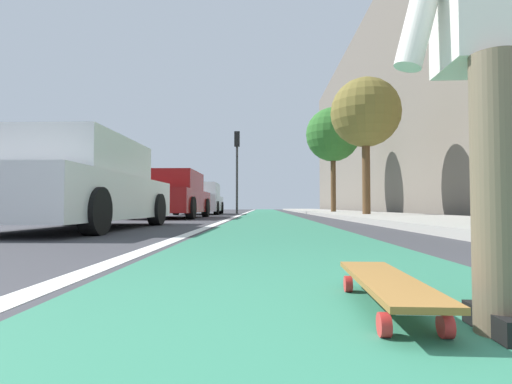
{
  "coord_description": "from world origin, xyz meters",
  "views": [
    {
      "loc": [
        -0.65,
        0.21,
        0.37
      ],
      "look_at": [
        12.58,
        0.45,
        0.85
      ],
      "focal_mm": 28.16,
      "sensor_mm": 36.0,
      "label": 1
    }
  ],
  "objects_px": {
    "parked_car_near": "(79,186)",
    "parked_car_far": "(200,200)",
    "parked_car_mid": "(172,196)",
    "skater_person": "(504,33)",
    "traffic_light": "(237,157)",
    "street_tree_far": "(333,135)",
    "skateboard": "(386,284)",
    "street_tree_mid": "(366,113)"
  },
  "relations": [
    {
      "from": "skater_person",
      "to": "traffic_light",
      "type": "distance_m",
      "value": 20.15
    },
    {
      "from": "parked_car_far",
      "to": "parked_car_mid",
      "type": "bearing_deg",
      "value": -179.62
    },
    {
      "from": "parked_car_near",
      "to": "parked_car_mid",
      "type": "height_order",
      "value": "parked_car_mid"
    },
    {
      "from": "traffic_light",
      "to": "street_tree_far",
      "type": "distance_m",
      "value": 5.2
    },
    {
      "from": "skater_person",
      "to": "parked_car_near",
      "type": "height_order",
      "value": "skater_person"
    },
    {
      "from": "skater_person",
      "to": "parked_car_mid",
      "type": "bearing_deg",
      "value": 17.82
    },
    {
      "from": "skater_person",
      "to": "parked_car_mid",
      "type": "distance_m",
      "value": 12.2
    },
    {
      "from": "parked_car_far",
      "to": "street_tree_far",
      "type": "bearing_deg",
      "value": -86.83
    },
    {
      "from": "parked_car_near",
      "to": "parked_car_far",
      "type": "bearing_deg",
      "value": -0.09
    },
    {
      "from": "parked_car_mid",
      "to": "street_tree_mid",
      "type": "xyz_separation_m",
      "value": [
        0.23,
        -6.32,
        2.72
      ]
    },
    {
      "from": "skateboard",
      "to": "street_tree_mid",
      "type": "xyz_separation_m",
      "value": [
        11.69,
        -2.93,
        3.35
      ]
    },
    {
      "from": "skater_person",
      "to": "parked_car_mid",
      "type": "xyz_separation_m",
      "value": [
        11.62,
        3.73,
        -0.22
      ]
    },
    {
      "from": "skater_person",
      "to": "street_tree_far",
      "type": "relative_size",
      "value": 0.32
    },
    {
      "from": "parked_car_near",
      "to": "parked_car_far",
      "type": "xyz_separation_m",
      "value": [
        12.46,
        -0.02,
        -0.01
      ]
    },
    {
      "from": "skater_person",
      "to": "street_tree_far",
      "type": "height_order",
      "value": "street_tree_far"
    },
    {
      "from": "parked_car_mid",
      "to": "parked_car_far",
      "type": "distance_m",
      "value": 6.02
    },
    {
      "from": "parked_car_near",
      "to": "street_tree_far",
      "type": "distance_m",
      "value": 14.65
    },
    {
      "from": "parked_car_far",
      "to": "traffic_light",
      "type": "bearing_deg",
      "value": -34.93
    },
    {
      "from": "skater_person",
      "to": "traffic_light",
      "type": "bearing_deg",
      "value": 6.24
    },
    {
      "from": "street_tree_far",
      "to": "parked_car_mid",
      "type": "bearing_deg",
      "value": 135.25
    },
    {
      "from": "skateboard",
      "to": "parked_car_far",
      "type": "height_order",
      "value": "parked_car_far"
    },
    {
      "from": "skater_person",
      "to": "traffic_light",
      "type": "relative_size",
      "value": 0.38
    },
    {
      "from": "parked_car_far",
      "to": "traffic_light",
      "type": "relative_size",
      "value": 1.06
    },
    {
      "from": "skater_person",
      "to": "street_tree_far",
      "type": "bearing_deg",
      "value": -8.18
    },
    {
      "from": "skateboard",
      "to": "parked_car_mid",
      "type": "bearing_deg",
      "value": 16.46
    },
    {
      "from": "skater_person",
      "to": "parked_car_mid",
      "type": "relative_size",
      "value": 0.36
    },
    {
      "from": "parked_car_mid",
      "to": "parked_car_far",
      "type": "height_order",
      "value": "parked_car_mid"
    },
    {
      "from": "skater_person",
      "to": "street_tree_far",
      "type": "distance_m",
      "value": 18.4
    },
    {
      "from": "parked_car_near",
      "to": "traffic_light",
      "type": "relative_size",
      "value": 1.05
    },
    {
      "from": "parked_car_near",
      "to": "traffic_light",
      "type": "height_order",
      "value": "traffic_light"
    },
    {
      "from": "parked_car_far",
      "to": "parked_car_near",
      "type": "bearing_deg",
      "value": 179.91
    },
    {
      "from": "skater_person",
      "to": "parked_car_far",
      "type": "distance_m",
      "value": 18.04
    },
    {
      "from": "parked_car_far",
      "to": "traffic_light",
      "type": "height_order",
      "value": "traffic_light"
    },
    {
      "from": "parked_car_mid",
      "to": "parked_car_far",
      "type": "relative_size",
      "value": 0.97
    },
    {
      "from": "street_tree_far",
      "to": "street_tree_mid",
      "type": "bearing_deg",
      "value": 180.0
    },
    {
      "from": "skateboard",
      "to": "street_tree_far",
      "type": "relative_size",
      "value": 0.16
    },
    {
      "from": "parked_car_near",
      "to": "street_tree_mid",
      "type": "height_order",
      "value": "street_tree_mid"
    },
    {
      "from": "street_tree_far",
      "to": "parked_car_far",
      "type": "bearing_deg",
      "value": 93.17
    },
    {
      "from": "skater_person",
      "to": "parked_car_near",
      "type": "bearing_deg",
      "value": 36.25
    },
    {
      "from": "parked_car_far",
      "to": "street_tree_far",
      "type": "distance_m",
      "value": 7.09
    },
    {
      "from": "parked_car_near",
      "to": "parked_car_mid",
      "type": "bearing_deg",
      "value": -0.54
    },
    {
      "from": "parked_car_mid",
      "to": "street_tree_far",
      "type": "height_order",
      "value": "street_tree_far"
    }
  ]
}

